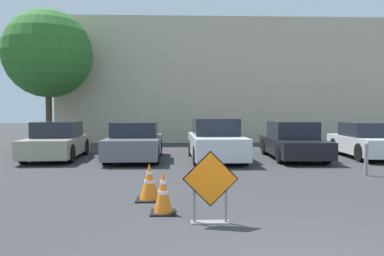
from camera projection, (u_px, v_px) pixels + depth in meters
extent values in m
plane|color=#333335|center=(215.00, 160.00, 14.05)|extent=(96.00, 96.00, 0.00)
cube|color=black|center=(210.00, 179.00, 6.03)|extent=(0.91, 0.03, 0.91)
cube|color=orange|center=(210.00, 179.00, 6.01)|extent=(0.86, 0.03, 0.86)
cube|color=slate|center=(210.00, 222.00, 6.10)|extent=(0.63, 0.20, 0.02)
cube|color=slate|center=(194.00, 201.00, 6.08)|extent=(0.04, 0.04, 0.74)
cube|color=slate|center=(226.00, 200.00, 6.10)|extent=(0.04, 0.04, 0.74)
cube|color=black|center=(163.00, 213.00, 6.67)|extent=(0.45, 0.45, 0.03)
cone|color=orange|center=(163.00, 191.00, 6.66)|extent=(0.33, 0.33, 0.74)
cylinder|color=white|center=(163.00, 182.00, 6.65)|extent=(0.10, 0.10, 0.07)
cylinder|color=white|center=(163.00, 192.00, 6.66)|extent=(0.18, 0.18, 0.07)
cube|color=black|center=(149.00, 199.00, 7.68)|extent=(0.54, 0.54, 0.03)
cone|color=orange|center=(149.00, 181.00, 7.67)|extent=(0.40, 0.40, 0.73)
cylinder|color=white|center=(149.00, 173.00, 7.66)|extent=(0.12, 0.12, 0.07)
cylinder|color=white|center=(149.00, 182.00, 7.67)|extent=(0.22, 0.22, 0.07)
cube|color=#A39984|center=(57.00, 146.00, 14.46)|extent=(1.98, 4.35, 0.66)
cube|color=#1E232D|center=(58.00, 129.00, 14.54)|extent=(1.64, 2.04, 0.59)
cylinder|color=black|center=(71.00, 154.00, 13.22)|extent=(0.24, 0.69, 0.68)
cylinder|color=black|center=(23.00, 154.00, 13.08)|extent=(0.24, 0.69, 0.68)
cylinder|color=black|center=(85.00, 147.00, 15.85)|extent=(0.24, 0.69, 0.68)
cylinder|color=black|center=(46.00, 147.00, 15.71)|extent=(0.24, 0.69, 0.68)
cube|color=slate|center=(135.00, 146.00, 14.19)|extent=(1.95, 4.29, 0.69)
cube|color=#1E232D|center=(135.00, 129.00, 14.27)|extent=(1.69, 1.99, 0.55)
cylinder|color=black|center=(156.00, 155.00, 12.91)|extent=(0.21, 0.66, 0.65)
cylinder|color=black|center=(106.00, 155.00, 12.83)|extent=(0.21, 0.66, 0.65)
cylinder|color=black|center=(159.00, 148.00, 15.56)|extent=(0.21, 0.66, 0.65)
cylinder|color=black|center=(117.00, 148.00, 15.48)|extent=(0.21, 0.66, 0.65)
cube|color=silver|center=(215.00, 145.00, 14.13)|extent=(1.94, 4.62, 0.76)
cube|color=#1E232D|center=(215.00, 127.00, 14.21)|extent=(1.65, 2.15, 0.63)
cylinder|color=black|center=(245.00, 155.00, 12.77)|extent=(0.22, 0.66, 0.66)
cylinder|color=black|center=(196.00, 156.00, 12.67)|extent=(0.22, 0.66, 0.66)
cylinder|color=black|center=(231.00, 148.00, 15.60)|extent=(0.22, 0.66, 0.66)
cylinder|color=black|center=(191.00, 148.00, 15.50)|extent=(0.22, 0.66, 0.66)
cube|color=black|center=(293.00, 146.00, 14.53)|extent=(1.94, 4.55, 0.60)
cube|color=#1E232D|center=(292.00, 130.00, 14.62)|extent=(1.64, 2.12, 0.65)
cylinder|color=black|center=(327.00, 154.00, 13.15)|extent=(0.22, 0.69, 0.68)
cylinder|color=black|center=(280.00, 154.00, 13.14)|extent=(0.22, 0.69, 0.68)
cylinder|color=black|center=(303.00, 147.00, 15.93)|extent=(0.22, 0.69, 0.68)
cylinder|color=black|center=(265.00, 147.00, 15.93)|extent=(0.22, 0.69, 0.68)
cube|color=silver|center=(367.00, 145.00, 14.82)|extent=(2.03, 4.33, 0.65)
cube|color=#1E232D|center=(366.00, 129.00, 14.90)|extent=(1.68, 2.04, 0.55)
cylinder|color=black|center=(360.00, 153.00, 13.54)|extent=(0.24, 0.69, 0.68)
cylinder|color=black|center=(373.00, 146.00, 16.11)|extent=(0.24, 0.69, 0.68)
cylinder|color=black|center=(335.00, 146.00, 16.16)|extent=(0.24, 0.69, 0.68)
cylinder|color=gray|center=(366.00, 160.00, 10.62)|extent=(0.11, 0.11, 0.89)
sphere|color=gray|center=(366.00, 144.00, 10.60)|extent=(0.12, 0.12, 0.12)
cube|color=beige|center=(230.00, 83.00, 24.39)|extent=(21.15, 5.00, 7.40)
cylinder|color=#513823|center=(49.00, 117.00, 19.64)|extent=(0.32, 0.32, 3.14)
sphere|color=#2D6B28|center=(48.00, 54.00, 19.50)|extent=(4.58, 4.58, 4.58)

